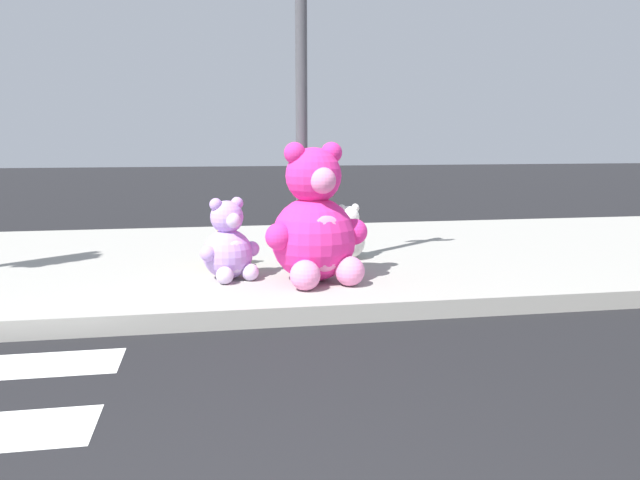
% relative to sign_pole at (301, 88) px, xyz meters
% --- Properties ---
extents(sidewalk, '(28.00, 4.40, 0.15)m').
position_rel_sign_pole_xyz_m(sidewalk, '(-1.00, 0.80, -1.77)').
color(sidewalk, '#9E9B93').
rests_on(sidewalk, ground_plane).
extents(sign_pole, '(0.56, 0.11, 3.20)m').
position_rel_sign_pole_xyz_m(sign_pole, '(0.00, 0.00, 0.00)').
color(sign_pole, '#4C4C51').
rests_on(sign_pole, sidewalk).
extents(plush_pink_large, '(0.92, 0.85, 1.21)m').
position_rel_sign_pole_xyz_m(plush_pink_large, '(0.03, -0.58, -1.22)').
color(plush_pink_large, '#F22D93').
rests_on(plush_pink_large, sidewalk).
extents(plush_yellow, '(0.36, 0.33, 0.47)m').
position_rel_sign_pole_xyz_m(plush_yellow, '(-0.71, 0.18, -1.51)').
color(plush_yellow, yellow).
rests_on(plush_yellow, sidewalk).
extents(plush_teal, '(0.38, 0.38, 0.53)m').
position_rel_sign_pole_xyz_m(plush_teal, '(0.37, 0.86, -1.48)').
color(plush_teal, teal).
rests_on(plush_teal, sidewalk).
extents(plush_lavender, '(0.52, 0.52, 0.73)m').
position_rel_sign_pole_xyz_m(plush_lavender, '(-0.71, -0.36, -1.41)').
color(plush_lavender, '#B28CD8').
rests_on(plush_lavender, sidewalk).
extents(plush_white, '(0.43, 0.41, 0.57)m').
position_rel_sign_pole_xyz_m(plush_white, '(0.53, 0.38, -1.47)').
color(plush_white, white).
rests_on(plush_white, sidewalk).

